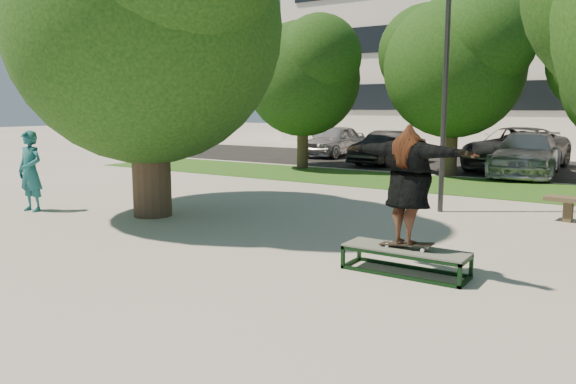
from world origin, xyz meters
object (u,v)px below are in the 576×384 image
Objects in this scene: tree_left at (146,11)px; grind_box at (405,261)px; car_grey at (517,149)px; car_silver_a at (334,141)px; car_dark at (388,148)px; car_silver_b at (526,154)px; lamppost at (446,73)px; bystander at (31,171)px.

grind_box is at bearing -10.15° from tree_left.
car_silver_a is at bearing 178.13° from car_grey.
car_dark is at bearing 114.37° from grind_box.
grind_box is 0.35× the size of car_silver_b.
lamppost is 1.05× the size of car_grey.
tree_left is 15.33m from car_grey.
lamppost is 14.88m from car_silver_a.
grind_box is 0.43× the size of car_dark.
lamppost reaches higher than grind_box.
grind_box is 0.31× the size of car_grey.
car_dark is at bearing 119.83° from lamppost.
bystander is at bearing -87.75° from car_silver_a.
car_silver_a reaches higher than car_dark.
car_grey is (8.72, -1.32, 0.05)m from car_silver_a.
grind_box is at bearing -90.44° from car_silver_b.
car_dark is (2.54, 14.59, -0.24)m from bystander.
tree_left is at bearing -84.14° from car_dark.
bystander is 0.42× the size of car_silver_a.
lamppost reaches higher than bystander.
bystander reaches higher than car_grey.
tree_left is 3.95× the size of grind_box.
lamppost reaches higher than car_dark.
grind_box is 0.96× the size of bystander.
car_silver_a is 8.82m from car_grey.
car_grey is at bearing 57.98° from bystander.
tree_left is 3.81× the size of bystander.
lamppost is 8.84m from car_silver_b.
car_silver_a is 9.86m from car_silver_b.
car_silver_b is at bearing -19.55° from car_silver_a.
car_silver_a is at bearing 121.87° from grind_box.
tree_left is 1.22× the size of car_grey.
car_dark is at bearing -164.83° from car_grey.
car_silver_a is (-10.30, 16.56, 0.57)m from grind_box.
bystander is (-7.95, -5.15, -2.22)m from lamppost.
car_silver_a is at bearing 104.03° from tree_left.
bystander is 0.36× the size of car_silver_b.
car_dark is 5.05m from car_grey.
tree_left is at bearing -102.34° from car_grey.
bystander reaches higher than car_silver_a.
car_silver_a is (-1.19, 16.65, -0.18)m from bystander.
tree_left is 6.70m from lamppost.
car_silver_a is 0.76× the size of car_grey.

